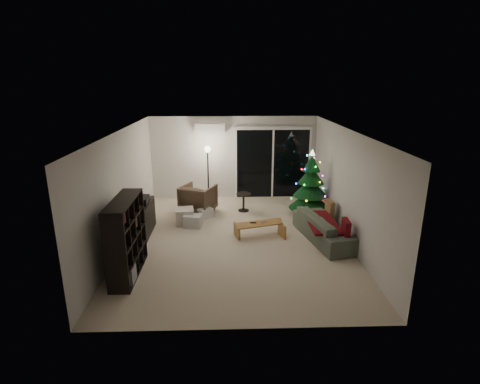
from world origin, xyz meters
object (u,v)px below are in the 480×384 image
object	(u,v)px
media_cabinet	(141,218)
coffee_table	(259,230)
bookshelf	(116,238)
christmas_tree	(311,183)
armchair	(198,199)
sofa	(326,228)

from	to	relation	value
media_cabinet	coffee_table	bearing A→B (deg)	-7.15
bookshelf	christmas_tree	distance (m)	5.26
media_cabinet	christmas_tree	world-z (taller)	christmas_tree
armchair	coffee_table	xyz separation A→B (m)	(1.55, -1.76, -0.21)
armchair	christmas_tree	xyz separation A→B (m)	(3.03, -0.32, 0.51)
coffee_table	christmas_tree	bearing A→B (deg)	27.92
christmas_tree	coffee_table	bearing A→B (deg)	-135.72
bookshelf	coffee_table	world-z (taller)	bookshelf
media_cabinet	coffee_table	world-z (taller)	media_cabinet
sofa	coffee_table	size ratio (longest dim) A/B	1.82
armchair	bookshelf	bearing A→B (deg)	91.98
bookshelf	coffee_table	distance (m)	3.29
media_cabinet	bookshelf	bearing A→B (deg)	-90.49
bookshelf	armchair	size ratio (longest dim) A/B	1.72
armchair	coffee_table	distance (m)	2.36
bookshelf	christmas_tree	xyz separation A→B (m)	(4.27, 3.07, 0.16)
armchair	christmas_tree	distance (m)	3.09
media_cabinet	sofa	xyz separation A→B (m)	(4.30, -0.52, -0.08)
bookshelf	media_cabinet	size ratio (longest dim) A/B	1.23
christmas_tree	bookshelf	bearing A→B (deg)	-144.32
sofa	christmas_tree	world-z (taller)	christmas_tree
armchair	coffee_table	size ratio (longest dim) A/B	0.77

